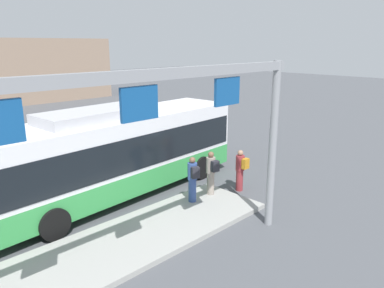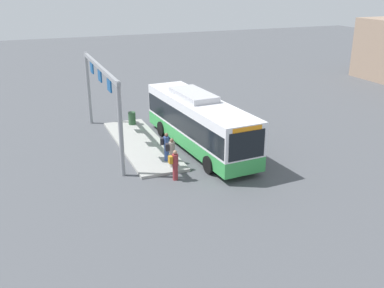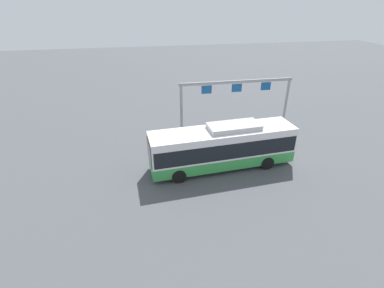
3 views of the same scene
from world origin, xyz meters
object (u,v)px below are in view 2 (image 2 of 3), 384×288
(person_boarding, at_px, (175,164))
(person_waiting_mid, at_px, (166,146))
(person_waiting_near, at_px, (171,152))
(trash_bin, at_px, (132,118))
(bus_main, at_px, (199,121))

(person_boarding, xyz_separation_m, person_waiting_mid, (-2.33, 0.32, 0.16))
(person_waiting_near, xyz_separation_m, trash_bin, (-8.30, -0.09, -0.44))
(person_waiting_near, bearing_deg, person_boarding, -92.19)
(person_boarding, bearing_deg, person_waiting_near, 77.00)
(person_waiting_near, bearing_deg, trash_bin, 100.99)
(bus_main, xyz_separation_m, person_waiting_mid, (1.47, -2.66, -0.76))
(person_waiting_mid, bearing_deg, person_boarding, -76.40)
(person_waiting_mid, xyz_separation_m, trash_bin, (-7.34, -0.10, -0.44))
(person_boarding, relative_size, person_waiting_near, 1.00)
(person_waiting_near, height_order, trash_bin, person_waiting_near)
(bus_main, distance_m, person_waiting_near, 3.69)
(person_waiting_mid, bearing_deg, person_waiting_near, -69.44)
(bus_main, bearing_deg, person_waiting_near, -51.60)
(person_boarding, height_order, person_waiting_mid, person_waiting_mid)
(person_waiting_near, xyz_separation_m, person_waiting_mid, (-0.96, 0.01, 0.00))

